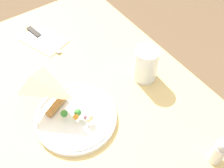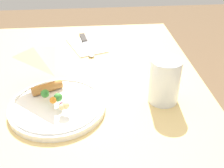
{
  "view_description": "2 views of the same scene",
  "coord_description": "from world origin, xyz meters",
  "px_view_note": "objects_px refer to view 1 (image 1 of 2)",
  "views": [
    {
      "loc": [
        0.52,
        -0.21,
        1.43
      ],
      "look_at": [
        0.05,
        0.12,
        0.73
      ],
      "focal_mm": 45.0,
      "sensor_mm": 36.0,
      "label": 1
    },
    {
      "loc": [
        0.67,
        0.05,
        1.15
      ],
      "look_at": [
        0.03,
        0.11,
        0.74
      ],
      "focal_mm": 45.0,
      "sensor_mm": 36.0,
      "label": 2
    }
  ],
  "objects_px": {
    "milk_glass": "(146,65)",
    "salt_shaker": "(219,151)",
    "plate_pizza": "(76,117)",
    "dining_table": "(76,114)",
    "napkin_folded": "(44,40)",
    "butter_knife": "(42,38)"
  },
  "relations": [
    {
      "from": "dining_table",
      "to": "napkin_folded",
      "type": "xyz_separation_m",
      "value": [
        -0.3,
        0.04,
        0.11
      ]
    },
    {
      "from": "plate_pizza",
      "to": "salt_shaker",
      "type": "distance_m",
      "value": 0.41
    },
    {
      "from": "milk_glass",
      "to": "napkin_folded",
      "type": "xyz_separation_m",
      "value": [
        -0.37,
        -0.2,
        -0.05
      ]
    },
    {
      "from": "napkin_folded",
      "to": "dining_table",
      "type": "bearing_deg",
      "value": -8.1
    },
    {
      "from": "milk_glass",
      "to": "butter_knife",
      "type": "bearing_deg",
      "value": -151.64
    },
    {
      "from": "plate_pizza",
      "to": "milk_glass",
      "type": "bearing_deg",
      "value": 93.05
    },
    {
      "from": "plate_pizza",
      "to": "salt_shaker",
      "type": "bearing_deg",
      "value": 36.65
    },
    {
      "from": "plate_pizza",
      "to": "napkin_folded",
      "type": "distance_m",
      "value": 0.39
    },
    {
      "from": "dining_table",
      "to": "napkin_folded",
      "type": "relative_size",
      "value": 5.21
    },
    {
      "from": "milk_glass",
      "to": "napkin_folded",
      "type": "relative_size",
      "value": 0.63
    },
    {
      "from": "dining_table",
      "to": "plate_pizza",
      "type": "relative_size",
      "value": 4.06
    },
    {
      "from": "dining_table",
      "to": "salt_shaker",
      "type": "relative_size",
      "value": 9.89
    },
    {
      "from": "salt_shaker",
      "to": "plate_pizza",
      "type": "bearing_deg",
      "value": -143.35
    },
    {
      "from": "napkin_folded",
      "to": "milk_glass",
      "type": "bearing_deg",
      "value": 28.82
    },
    {
      "from": "napkin_folded",
      "to": "salt_shaker",
      "type": "xyz_separation_m",
      "value": [
        0.71,
        0.17,
        0.05
      ]
    },
    {
      "from": "plate_pizza",
      "to": "napkin_folded",
      "type": "relative_size",
      "value": 1.28
    },
    {
      "from": "plate_pizza",
      "to": "butter_knife",
      "type": "xyz_separation_m",
      "value": [
        -0.39,
        0.08,
        -0.01
      ]
    },
    {
      "from": "milk_glass",
      "to": "salt_shaker",
      "type": "relative_size",
      "value": 1.2
    },
    {
      "from": "plate_pizza",
      "to": "milk_glass",
      "type": "xyz_separation_m",
      "value": [
        -0.01,
        0.28,
        0.04
      ]
    },
    {
      "from": "dining_table",
      "to": "plate_pizza",
      "type": "bearing_deg",
      "value": -24.55
    },
    {
      "from": "milk_glass",
      "to": "salt_shaker",
      "type": "bearing_deg",
      "value": -5.72
    },
    {
      "from": "napkin_folded",
      "to": "salt_shaker",
      "type": "relative_size",
      "value": 1.9
    }
  ]
}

